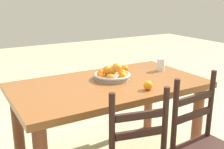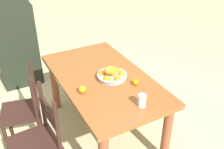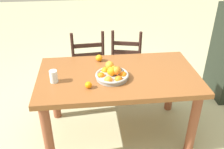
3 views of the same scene
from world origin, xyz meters
TOP-DOWN VIEW (x-y plane):
  - ground_plane at (0.00, 0.00)m, footprint 12.00×12.00m
  - dining_table at (0.00, 0.00)m, footprint 1.52×0.85m
  - chair_near_window at (0.21, 0.79)m, footprint 0.46×0.46m
  - chair_by_cabinet at (-0.28, 0.78)m, footprint 0.44×0.44m
  - cabinet at (1.63, 0.59)m, footprint 0.61×0.55m
  - fruit_bowl at (-0.07, -0.07)m, footprint 0.31×0.31m
  - orange_loose_0 at (-0.29, -0.21)m, footprint 0.06×0.06m
  - orange_loose_1 at (-0.16, 0.29)m, footprint 0.07×0.07m
  - drinking_glass at (-0.59, -0.08)m, footprint 0.07×0.07m

SIDE VIEW (x-z plane):
  - ground_plane at x=0.00m, z-range 0.00..0.00m
  - chair_by_cabinet at x=-0.28m, z-range -0.03..0.88m
  - chair_near_window at x=0.21m, z-range -0.02..0.87m
  - cabinet at x=1.63m, z-range 0.00..1.17m
  - dining_table at x=0.00m, z-range 0.25..0.97m
  - orange_loose_0 at x=-0.29m, z-range 0.72..0.79m
  - orange_loose_1 at x=-0.16m, z-range 0.72..0.79m
  - fruit_bowl at x=-0.07m, z-range 0.69..0.84m
  - drinking_glass at x=-0.59m, z-range 0.72..0.84m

